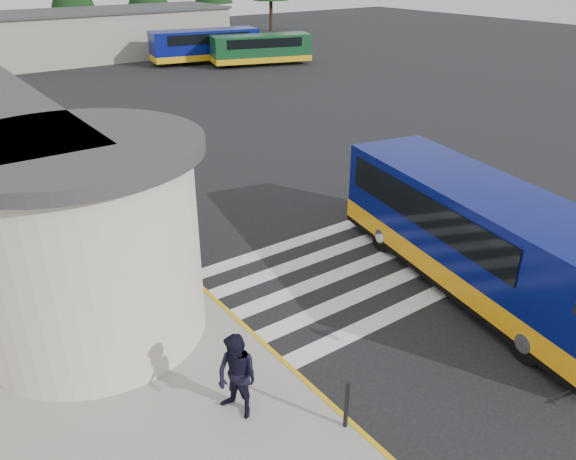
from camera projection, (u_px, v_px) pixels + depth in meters
ground at (330, 261)px, 17.35m from camera, size 140.00×140.00×0.00m
curb_strip at (154, 245)px, 18.09m from camera, size 0.12×34.00×0.16m
crosswalk at (334, 276)px, 16.50m from camera, size 8.00×5.35×0.01m
depot_building at (82, 35)px, 50.15m from camera, size 26.40×8.40×4.20m
transit_bus at (479, 240)px, 15.50m from camera, size 5.09×10.72×2.94m
pedestrian_a at (152, 332)px, 12.45m from camera, size 0.65×0.71×1.63m
pedestrian_b at (237, 377)px, 10.96m from camera, size 0.95×1.08×1.86m
bollard at (346, 405)px, 10.81m from camera, size 0.09×0.09×1.10m
far_bus_a at (205, 44)px, 48.80m from camera, size 9.65×4.26×2.41m
far_bus_b at (261, 48)px, 47.81m from camera, size 8.75×4.65×2.17m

